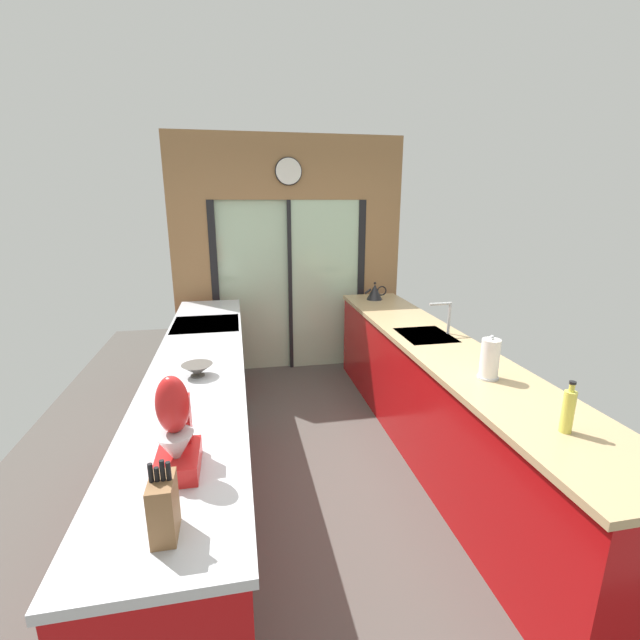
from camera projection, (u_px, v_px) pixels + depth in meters
name	position (u px, v px, depth m)	size (l,w,h in m)	color
ground_plane	(319.00, 443.00, 3.71)	(5.04, 7.60, 0.02)	#4C4742
back_wall_unit	(289.00, 242.00, 5.00)	(2.64, 0.12, 2.70)	olive
left_counter_run	(201.00, 431.00, 2.97)	(0.62, 3.80, 0.92)	#AD0C0F
right_counter_run	(437.00, 398.00, 3.47)	(0.62, 3.80, 0.92)	#AD0C0F
sink_faucet	(446.00, 313.00, 3.56)	(0.19, 0.02, 0.27)	#B7BABC
oven_range	(210.00, 372.00, 4.03)	(0.60, 0.60, 0.92)	#B7BABC
mixing_bowl	(197.00, 370.00, 2.73)	(0.19, 0.19, 0.08)	#514C47
knife_block	(164.00, 507.00, 1.41)	(0.08, 0.14, 0.28)	brown
stand_mixer	(176.00, 435.00, 1.74)	(0.17, 0.27, 0.42)	red
kettle	(375.00, 292.00, 4.84)	(0.26, 0.18, 0.20)	black
soap_bottle	(568.00, 410.00, 2.05)	(0.06, 0.06, 0.26)	#D1CC4C
paper_towel_roll	(490.00, 359.00, 2.68)	(0.13, 0.13, 0.28)	#B7BABC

